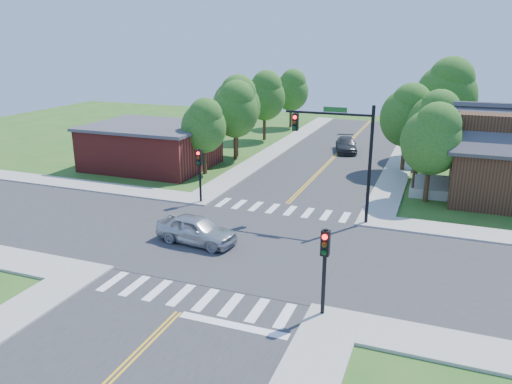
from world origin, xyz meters
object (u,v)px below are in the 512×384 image
at_px(signal_mast_ne, 342,144).
at_px(signal_pole_nw, 200,166).
at_px(car_silver, 197,230).
at_px(car_dgrey, 346,145).
at_px(signal_pole_se, 325,256).

xyz_separation_m(signal_mast_ne, signal_pole_nw, (-9.51, -0.01, -2.19)).
relative_size(car_silver, car_dgrey, 0.93).
bearing_deg(signal_pole_nw, car_dgrey, 72.37).
bearing_deg(car_silver, car_dgrey, -0.83).
bearing_deg(car_dgrey, signal_pole_nw, -121.84).
relative_size(signal_mast_ne, signal_pole_se, 1.89).
relative_size(signal_pole_se, signal_pole_nw, 1.00).
relative_size(signal_pole_nw, car_silver, 0.80).
bearing_deg(signal_pole_se, signal_pole_nw, 135.00).
height_order(signal_pole_se, car_dgrey, signal_pole_se).
bearing_deg(car_dgrey, car_silver, -111.33).
bearing_deg(signal_mast_ne, car_silver, -136.06).
bearing_deg(signal_pole_se, car_silver, 149.28).
height_order(signal_pole_se, car_silver, signal_pole_se).
bearing_deg(car_silver, signal_pole_nw, 31.46).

